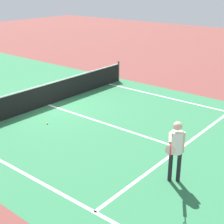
{
  "coord_description": "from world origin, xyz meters",
  "views": [
    {
      "loc": [
        -8.77,
        -10.74,
        4.97
      ],
      "look_at": [
        -0.89,
        -4.29,
        1.0
      ],
      "focal_mm": 53.59,
      "sensor_mm": 36.0,
      "label": 1
    }
  ],
  "objects": [
    {
      "name": "player_near",
      "position": [
        -1.81,
        -7.17,
        1.07
      ],
      "size": [
        1.17,
        0.61,
        1.71
      ],
      "color": "black",
      "rests_on": "ground_plane"
    },
    {
      "name": "line_service_near",
      "position": [
        0.0,
        -6.4,
        0.0
      ],
      "size": [
        8.22,
        0.1,
        0.01
      ],
      "primitive_type": "cube",
      "color": "white",
      "rests_on": "ground_plane"
    },
    {
      "name": "tennis_ball_near_net",
      "position": [
        -1.41,
        -1.6,
        0.03
      ],
      "size": [
        0.07,
        0.07,
        0.07
      ],
      "primitive_type": "sphere",
      "color": "#CCE033",
      "rests_on": "ground_plane"
    },
    {
      "name": "ground_plane",
      "position": [
        0.0,
        0.0,
        0.0
      ],
      "size": [
        60.0,
        60.0,
        0.0
      ],
      "primitive_type": "plane",
      "color": "brown"
    },
    {
      "name": "line_sideline_right",
      "position": [
        4.11,
        -5.95,
        0.0
      ],
      "size": [
        0.1,
        11.89,
        0.01
      ],
      "primitive_type": "cube",
      "color": "white",
      "rests_on": "ground_plane"
    },
    {
      "name": "net",
      "position": [
        0.0,
        0.0,
        0.49
      ],
      "size": [
        9.89,
        0.09,
        1.07
      ],
      "color": "#33383D",
      "rests_on": "ground_plane"
    },
    {
      "name": "line_center_service",
      "position": [
        0.0,
        -3.2,
        0.0
      ],
      "size": [
        0.1,
        6.4,
        0.01
      ],
      "primitive_type": "cube",
      "color": "white",
      "rests_on": "ground_plane"
    },
    {
      "name": "line_sideline_left",
      "position": [
        -4.11,
        -5.95,
        0.0
      ],
      "size": [
        0.1,
        11.89,
        0.01
      ],
      "primitive_type": "cube",
      "color": "white",
      "rests_on": "ground_plane"
    },
    {
      "name": "court_surface_inbounds",
      "position": [
        0.0,
        0.0,
        0.0
      ],
      "size": [
        10.62,
        24.4,
        0.0
      ],
      "primitive_type": "cube",
      "color": "#2D7247",
      "rests_on": "ground_plane"
    }
  ]
}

